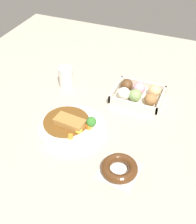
% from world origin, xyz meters
% --- Properties ---
extents(ground_plane, '(1.60, 1.60, 0.00)m').
position_xyz_m(ground_plane, '(0.00, 0.00, 0.00)').
color(ground_plane, '#B2A893').
extents(curry_plate, '(0.25, 0.25, 0.07)m').
position_xyz_m(curry_plate, '(0.09, 0.11, 0.01)').
color(curry_plate, white).
rests_on(curry_plate, ground_plane).
extents(donut_box, '(0.20, 0.16, 0.06)m').
position_xyz_m(donut_box, '(-0.09, -0.16, 0.03)').
color(donut_box, beige).
rests_on(donut_box, ground_plane).
extents(chocolate_ring_donut, '(0.13, 0.13, 0.03)m').
position_xyz_m(chocolate_ring_donut, '(-0.14, 0.23, 0.02)').
color(chocolate_ring_donut, white).
rests_on(chocolate_ring_donut, ground_plane).
extents(coffee_mug, '(0.06, 0.06, 0.09)m').
position_xyz_m(coffee_mug, '(0.23, -0.13, 0.05)').
color(coffee_mug, silver).
rests_on(coffee_mug, ground_plane).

